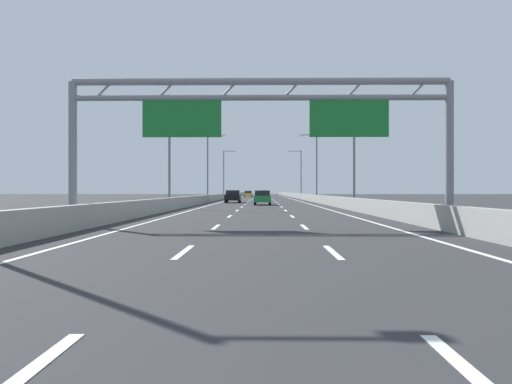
% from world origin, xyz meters
% --- Properties ---
extents(ground_plane, '(260.00, 260.00, 0.00)m').
position_xyz_m(ground_plane, '(0.00, 100.00, 0.00)').
color(ground_plane, '#2D2D30').
extents(lane_dash_left_1, '(0.16, 3.00, 0.01)m').
position_xyz_m(lane_dash_left_1, '(-1.80, 12.50, 0.01)').
color(lane_dash_left_1, white).
rests_on(lane_dash_left_1, ground_plane).
extents(lane_dash_left_2, '(0.16, 3.00, 0.01)m').
position_xyz_m(lane_dash_left_2, '(-1.80, 21.50, 0.01)').
color(lane_dash_left_2, white).
rests_on(lane_dash_left_2, ground_plane).
extents(lane_dash_left_3, '(0.16, 3.00, 0.01)m').
position_xyz_m(lane_dash_left_3, '(-1.80, 30.50, 0.01)').
color(lane_dash_left_3, white).
rests_on(lane_dash_left_3, ground_plane).
extents(lane_dash_left_4, '(0.16, 3.00, 0.01)m').
position_xyz_m(lane_dash_left_4, '(-1.80, 39.50, 0.01)').
color(lane_dash_left_4, white).
rests_on(lane_dash_left_4, ground_plane).
extents(lane_dash_left_5, '(0.16, 3.00, 0.01)m').
position_xyz_m(lane_dash_left_5, '(-1.80, 48.50, 0.01)').
color(lane_dash_left_5, white).
rests_on(lane_dash_left_5, ground_plane).
extents(lane_dash_left_6, '(0.16, 3.00, 0.01)m').
position_xyz_m(lane_dash_left_6, '(-1.80, 57.50, 0.01)').
color(lane_dash_left_6, white).
rests_on(lane_dash_left_6, ground_plane).
extents(lane_dash_left_7, '(0.16, 3.00, 0.01)m').
position_xyz_m(lane_dash_left_7, '(-1.80, 66.50, 0.01)').
color(lane_dash_left_7, white).
rests_on(lane_dash_left_7, ground_plane).
extents(lane_dash_left_8, '(0.16, 3.00, 0.01)m').
position_xyz_m(lane_dash_left_8, '(-1.80, 75.50, 0.01)').
color(lane_dash_left_8, white).
rests_on(lane_dash_left_8, ground_plane).
extents(lane_dash_left_9, '(0.16, 3.00, 0.01)m').
position_xyz_m(lane_dash_left_9, '(-1.80, 84.50, 0.01)').
color(lane_dash_left_9, white).
rests_on(lane_dash_left_9, ground_plane).
extents(lane_dash_left_10, '(0.16, 3.00, 0.01)m').
position_xyz_m(lane_dash_left_10, '(-1.80, 93.50, 0.01)').
color(lane_dash_left_10, white).
rests_on(lane_dash_left_10, ground_plane).
extents(lane_dash_left_11, '(0.16, 3.00, 0.01)m').
position_xyz_m(lane_dash_left_11, '(-1.80, 102.50, 0.01)').
color(lane_dash_left_11, white).
rests_on(lane_dash_left_11, ground_plane).
extents(lane_dash_left_12, '(0.16, 3.00, 0.01)m').
position_xyz_m(lane_dash_left_12, '(-1.80, 111.50, 0.01)').
color(lane_dash_left_12, white).
rests_on(lane_dash_left_12, ground_plane).
extents(lane_dash_left_13, '(0.16, 3.00, 0.01)m').
position_xyz_m(lane_dash_left_13, '(-1.80, 120.50, 0.01)').
color(lane_dash_left_13, white).
rests_on(lane_dash_left_13, ground_plane).
extents(lane_dash_left_14, '(0.16, 3.00, 0.01)m').
position_xyz_m(lane_dash_left_14, '(-1.80, 129.50, 0.01)').
color(lane_dash_left_14, white).
rests_on(lane_dash_left_14, ground_plane).
extents(lane_dash_left_15, '(0.16, 3.00, 0.01)m').
position_xyz_m(lane_dash_left_15, '(-1.80, 138.50, 0.01)').
color(lane_dash_left_15, white).
rests_on(lane_dash_left_15, ground_plane).
extents(lane_dash_left_16, '(0.16, 3.00, 0.01)m').
position_xyz_m(lane_dash_left_16, '(-1.80, 147.50, 0.01)').
color(lane_dash_left_16, white).
rests_on(lane_dash_left_16, ground_plane).
extents(lane_dash_left_17, '(0.16, 3.00, 0.01)m').
position_xyz_m(lane_dash_left_17, '(-1.80, 156.50, 0.01)').
color(lane_dash_left_17, white).
rests_on(lane_dash_left_17, ground_plane).
extents(lane_dash_right_1, '(0.16, 3.00, 0.01)m').
position_xyz_m(lane_dash_right_1, '(1.80, 12.50, 0.01)').
color(lane_dash_right_1, white).
rests_on(lane_dash_right_1, ground_plane).
extents(lane_dash_right_2, '(0.16, 3.00, 0.01)m').
position_xyz_m(lane_dash_right_2, '(1.80, 21.50, 0.01)').
color(lane_dash_right_2, white).
rests_on(lane_dash_right_2, ground_plane).
extents(lane_dash_right_3, '(0.16, 3.00, 0.01)m').
position_xyz_m(lane_dash_right_3, '(1.80, 30.50, 0.01)').
color(lane_dash_right_3, white).
rests_on(lane_dash_right_3, ground_plane).
extents(lane_dash_right_4, '(0.16, 3.00, 0.01)m').
position_xyz_m(lane_dash_right_4, '(1.80, 39.50, 0.01)').
color(lane_dash_right_4, white).
rests_on(lane_dash_right_4, ground_plane).
extents(lane_dash_right_5, '(0.16, 3.00, 0.01)m').
position_xyz_m(lane_dash_right_5, '(1.80, 48.50, 0.01)').
color(lane_dash_right_5, white).
rests_on(lane_dash_right_5, ground_plane).
extents(lane_dash_right_6, '(0.16, 3.00, 0.01)m').
position_xyz_m(lane_dash_right_6, '(1.80, 57.50, 0.01)').
color(lane_dash_right_6, white).
rests_on(lane_dash_right_6, ground_plane).
extents(lane_dash_right_7, '(0.16, 3.00, 0.01)m').
position_xyz_m(lane_dash_right_7, '(1.80, 66.50, 0.01)').
color(lane_dash_right_7, white).
rests_on(lane_dash_right_7, ground_plane).
extents(lane_dash_right_8, '(0.16, 3.00, 0.01)m').
position_xyz_m(lane_dash_right_8, '(1.80, 75.50, 0.01)').
color(lane_dash_right_8, white).
rests_on(lane_dash_right_8, ground_plane).
extents(lane_dash_right_9, '(0.16, 3.00, 0.01)m').
position_xyz_m(lane_dash_right_9, '(1.80, 84.50, 0.01)').
color(lane_dash_right_9, white).
rests_on(lane_dash_right_9, ground_plane).
extents(lane_dash_right_10, '(0.16, 3.00, 0.01)m').
position_xyz_m(lane_dash_right_10, '(1.80, 93.50, 0.01)').
color(lane_dash_right_10, white).
rests_on(lane_dash_right_10, ground_plane).
extents(lane_dash_right_11, '(0.16, 3.00, 0.01)m').
position_xyz_m(lane_dash_right_11, '(1.80, 102.50, 0.01)').
color(lane_dash_right_11, white).
rests_on(lane_dash_right_11, ground_plane).
extents(lane_dash_right_12, '(0.16, 3.00, 0.01)m').
position_xyz_m(lane_dash_right_12, '(1.80, 111.50, 0.01)').
color(lane_dash_right_12, white).
rests_on(lane_dash_right_12, ground_plane).
extents(lane_dash_right_13, '(0.16, 3.00, 0.01)m').
position_xyz_m(lane_dash_right_13, '(1.80, 120.50, 0.01)').
color(lane_dash_right_13, white).
rests_on(lane_dash_right_13, ground_plane).
extents(lane_dash_right_14, '(0.16, 3.00, 0.01)m').
position_xyz_m(lane_dash_right_14, '(1.80, 129.50, 0.01)').
color(lane_dash_right_14, white).
rests_on(lane_dash_right_14, ground_plane).
extents(lane_dash_right_15, '(0.16, 3.00, 0.01)m').
position_xyz_m(lane_dash_right_15, '(1.80, 138.50, 0.01)').
color(lane_dash_right_15, white).
rests_on(lane_dash_right_15, ground_plane).
extents(lane_dash_right_16, '(0.16, 3.00, 0.01)m').
position_xyz_m(lane_dash_right_16, '(1.80, 147.50, 0.01)').
color(lane_dash_right_16, white).
rests_on(lane_dash_right_16, ground_plane).
extents(lane_dash_right_17, '(0.16, 3.00, 0.01)m').
position_xyz_m(lane_dash_right_17, '(1.80, 156.50, 0.01)').
color(lane_dash_right_17, white).
rests_on(lane_dash_right_17, ground_plane).
extents(edge_line_left, '(0.16, 176.00, 0.01)m').
position_xyz_m(edge_line_left, '(-5.25, 88.00, 0.01)').
color(edge_line_left, white).
rests_on(edge_line_left, ground_plane).
extents(edge_line_right, '(0.16, 176.00, 0.01)m').
position_xyz_m(edge_line_right, '(5.25, 88.00, 0.01)').
color(edge_line_right, white).
rests_on(edge_line_right, ground_plane).
extents(barrier_left, '(0.45, 220.00, 0.95)m').
position_xyz_m(barrier_left, '(-6.90, 110.00, 0.47)').
color(barrier_left, '#9E9E99').
rests_on(barrier_left, ground_plane).
extents(barrier_right, '(0.45, 220.00, 0.95)m').
position_xyz_m(barrier_right, '(6.90, 110.00, 0.47)').
color(barrier_right, '#9E9E99').
rests_on(barrier_right, ground_plane).
extents(sign_gantry, '(16.62, 0.36, 6.36)m').
position_xyz_m(sign_gantry, '(0.05, 22.80, 4.83)').
color(sign_gantry, gray).
rests_on(sign_gantry, ground_plane).
extents(streetlamp_left_mid, '(2.58, 0.28, 9.50)m').
position_xyz_m(streetlamp_left_mid, '(-7.47, 44.56, 5.40)').
color(streetlamp_left_mid, slate).
rests_on(streetlamp_left_mid, ground_plane).
extents(streetlamp_right_mid, '(2.58, 0.28, 9.50)m').
position_xyz_m(streetlamp_right_mid, '(7.47, 44.56, 5.40)').
color(streetlamp_right_mid, slate).
rests_on(streetlamp_right_mid, ground_plane).
extents(streetlamp_left_far, '(2.58, 0.28, 9.50)m').
position_xyz_m(streetlamp_left_far, '(-7.47, 75.84, 5.40)').
color(streetlamp_left_far, slate).
rests_on(streetlamp_left_far, ground_plane).
extents(streetlamp_right_far, '(2.58, 0.28, 9.50)m').
position_xyz_m(streetlamp_right_far, '(7.47, 75.84, 5.40)').
color(streetlamp_right_far, slate).
rests_on(streetlamp_right_far, ground_plane).
extents(streetlamp_left_distant, '(2.58, 0.28, 9.50)m').
position_xyz_m(streetlamp_left_distant, '(-7.47, 107.12, 5.40)').
color(streetlamp_left_distant, slate).
rests_on(streetlamp_left_distant, ground_plane).
extents(streetlamp_right_distant, '(2.58, 0.28, 9.50)m').
position_xyz_m(streetlamp_right_distant, '(7.47, 107.12, 5.40)').
color(streetlamp_right_distant, slate).
rests_on(streetlamp_right_distant, ground_plane).
extents(yellow_car, '(1.86, 4.11, 1.42)m').
position_xyz_m(yellow_car, '(-3.35, 127.39, 0.73)').
color(yellow_car, yellow).
rests_on(yellow_car, ground_plane).
extents(black_car, '(1.83, 4.64, 1.53)m').
position_xyz_m(black_car, '(-3.55, 65.64, 0.77)').
color(black_car, black).
rests_on(black_car, ground_plane).
extents(green_car, '(1.73, 4.44, 1.50)m').
position_xyz_m(green_car, '(0.06, 55.66, 0.76)').
color(green_car, '#1E7A38').
rests_on(green_car, ground_plane).
extents(blue_car, '(1.86, 4.66, 1.55)m').
position_xyz_m(blue_car, '(0.25, 122.18, 0.78)').
color(blue_car, '#2347AD').
rests_on(blue_car, ground_plane).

